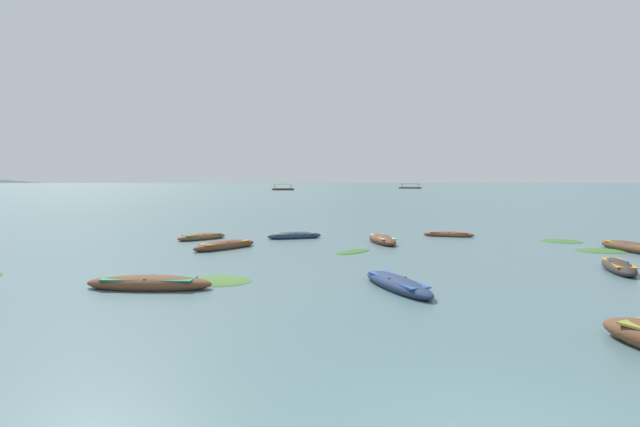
# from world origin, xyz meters

# --- Properties ---
(ground_plane) EXTENTS (6000.00, 6000.00, 0.00)m
(ground_plane) POSITION_xyz_m (0.00, 1500.00, 0.00)
(ground_plane) COLOR slate
(mountain_0) EXTENTS (1367.77, 1367.77, 429.80)m
(mountain_0) POSITION_xyz_m (-1596.73, 2648.72, 214.90)
(mountain_0) COLOR slate
(mountain_0) RESTS_ON ground
(mountain_1) EXTENTS (2341.75, 2341.75, 533.69)m
(mountain_1) POSITION_xyz_m (-692.94, 2185.13, 266.85)
(mountain_1) COLOR #56665B
(mountain_1) RESTS_ON ground
(mountain_2) EXTENTS (1473.38, 1473.38, 368.09)m
(mountain_2) POSITION_xyz_m (348.22, 2496.97, 184.04)
(mountain_2) COLOR #56665B
(mountain_2) RESTS_ON ground
(mountain_3) EXTENTS (1225.75, 1225.75, 355.47)m
(mountain_3) POSITION_xyz_m (1594.22, 2315.86, 177.73)
(mountain_3) COLOR slate
(mountain_3) RESTS_ON ground
(rowboat_0) EXTENTS (3.39, 3.38, 0.54)m
(rowboat_0) POSITION_xyz_m (-6.17, 18.66, 0.17)
(rowboat_0) COLOR brown
(rowboat_0) RESTS_ON ground
(rowboat_1) EXTENTS (1.50, 3.77, 0.60)m
(rowboat_1) POSITION_xyz_m (2.40, 20.43, 0.19)
(rowboat_1) COLOR brown
(rowboat_1) RESTS_ON ground
(rowboat_3) EXTENTS (3.24, 1.83, 0.41)m
(rowboat_3) POSITION_xyz_m (7.20, 23.26, 0.13)
(rowboat_3) COLOR brown
(rowboat_3) RESTS_ON ground
(rowboat_4) EXTENTS (2.11, 3.38, 0.53)m
(rowboat_4) POSITION_xyz_m (10.01, 11.71, 0.17)
(rowboat_4) COLOR #2D2826
(rowboat_4) RESTS_ON ground
(rowboat_5) EXTENTS (1.32, 4.05, 0.60)m
(rowboat_5) POSITION_xyz_m (14.21, 16.56, 0.19)
(rowboat_5) COLOR #4C3323
(rowboat_5) RESTS_ON ground
(rowboat_8) EXTENTS (3.06, 2.77, 0.50)m
(rowboat_8) POSITION_xyz_m (-8.11, 22.61, 0.16)
(rowboat_8) COLOR brown
(rowboat_8) RESTS_ON ground
(rowboat_9) EXTENTS (4.24, 1.56, 0.55)m
(rowboat_9) POSITION_xyz_m (-7.32, 9.76, 0.17)
(rowboat_9) COLOR brown
(rowboat_9) RESTS_ON ground
(rowboat_11) EXTENTS (3.49, 1.69, 0.51)m
(rowboat_11) POSITION_xyz_m (-2.55, 22.82, 0.16)
(rowboat_11) COLOR navy
(rowboat_11) RESTS_ON ground
(rowboat_12) EXTENTS (2.09, 4.00, 0.51)m
(rowboat_12) POSITION_xyz_m (0.74, 9.26, 0.16)
(rowboat_12) COLOR navy
(rowboat_12) RESTS_ON ground
(ferry_0) EXTENTS (8.82, 4.91, 2.54)m
(ferry_0) POSITION_xyz_m (-6.55, 177.46, 0.45)
(ferry_0) COLOR #4C3323
(ferry_0) RESTS_ON ground
(ferry_1) EXTENTS (11.08, 7.50, 2.54)m
(ferry_1) POSITION_xyz_m (53.79, 215.23, 0.45)
(ferry_1) COLOR brown
(ferry_1) RESTS_ON ground
(weed_patch_0) EXTENTS (2.49, 2.54, 0.14)m
(weed_patch_0) POSITION_xyz_m (0.33, 17.20, 0.00)
(weed_patch_0) COLOR #38662D
(weed_patch_0) RESTS_ON ground
(weed_patch_3) EXTENTS (3.12, 3.09, 0.14)m
(weed_patch_3) POSITION_xyz_m (12.88, 20.46, 0.00)
(weed_patch_3) COLOR #38662D
(weed_patch_3) RESTS_ON ground
(weed_patch_5) EXTENTS (2.72, 2.35, 0.14)m
(weed_patch_5) POSITION_xyz_m (-5.25, 10.78, 0.00)
(weed_patch_5) COLOR #477033
(weed_patch_5) RESTS_ON ground
(weed_patch_6) EXTENTS (2.64, 1.96, 0.14)m
(weed_patch_6) POSITION_xyz_m (12.75, 16.73, 0.00)
(weed_patch_6) COLOR #38662D
(weed_patch_6) RESTS_ON ground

